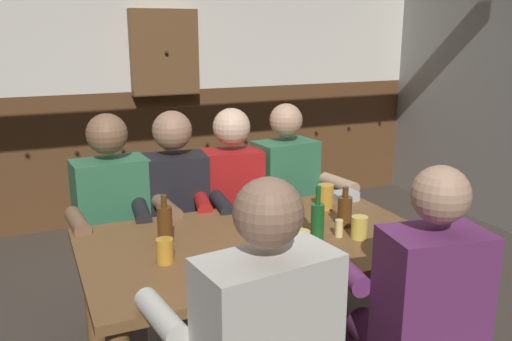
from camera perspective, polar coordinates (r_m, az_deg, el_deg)
name	(u,v)px	position (r m, az deg, el deg)	size (l,w,h in m)	color
back_wall_wainscot	(141,155)	(4.83, -12.10, 1.59)	(5.39, 0.12, 1.13)	brown
dining_table	(258,260)	(2.48, 0.22, -9.47)	(1.55, 0.95, 0.72)	brown
person_0	(116,217)	(2.95, -14.61, -4.83)	(0.55, 0.56, 1.21)	#33724C
person_1	(177,210)	(3.02, -8.34, -4.11)	(0.53, 0.56, 1.21)	black
person_2	(235,203)	(3.12, -2.27, -3.46)	(0.54, 0.57, 1.20)	#AD1919
person_3	(291,194)	(3.27, 3.75, -2.52)	(0.54, 0.57, 1.21)	#33724C
person_5	(418,309)	(2.08, 16.79, -13.82)	(0.52, 0.57, 1.21)	#6B2D66
table_candle	(339,228)	(2.48, 8.77, -6.05)	(0.04, 0.04, 0.08)	#F9E08C
condiment_caddy	(344,196)	(3.00, 9.32, -2.69)	(0.14, 0.10, 0.05)	#B2B7BC
plate_0	(262,210)	(2.78, 0.68, -4.24)	(0.20, 0.20, 0.01)	white
bottle_0	(317,221)	(2.41, 6.52, -5.29)	(0.06, 0.06, 0.25)	#195923
bottle_1	(165,224)	(2.39, -9.65, -5.60)	(0.07, 0.07, 0.22)	#593314
bottle_2	(288,247)	(2.07, 3.39, -8.10)	(0.06, 0.06, 0.27)	gold
bottle_3	(345,211)	(2.60, 9.37, -4.21)	(0.07, 0.07, 0.19)	#593314
pint_glass_0	(359,227)	(2.47, 10.89, -5.93)	(0.07, 0.07, 0.10)	#E5C64C
pint_glass_1	(325,197)	(2.84, 7.37, -2.77)	(0.08, 0.08, 0.13)	gold
pint_glass_2	(264,213)	(2.53, 0.86, -4.47)	(0.07, 0.07, 0.16)	#4C2D19
pint_glass_3	(165,251)	(2.21, -9.63, -8.40)	(0.07, 0.07, 0.10)	gold
pint_glass_4	(301,246)	(2.20, 4.76, -7.96)	(0.08, 0.08, 0.13)	#E5C64C
wall_dart_cabinet	(164,53)	(4.64, -9.68, 12.21)	(0.56, 0.15, 0.70)	brown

